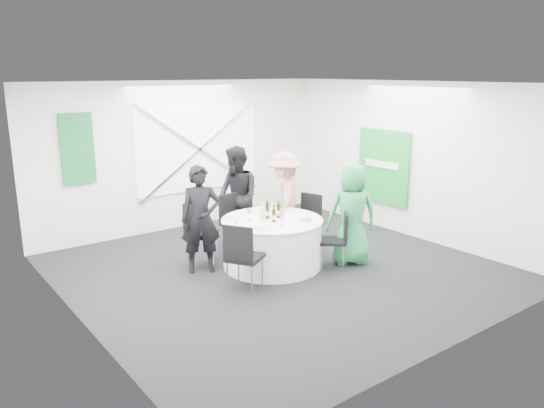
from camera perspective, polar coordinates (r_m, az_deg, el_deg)
floor at (r=8.21m, az=0.85°, el=-7.06°), size 6.00×6.00×0.00m
ceiling at (r=7.66m, az=0.92°, el=12.88°), size 6.00×6.00×0.00m
wall_back at (r=10.31m, az=-9.45°, el=5.20°), size 6.00×0.00×6.00m
wall_front at (r=5.82m, az=19.36°, el=-2.34°), size 6.00×0.00×6.00m
wall_left at (r=6.47m, az=-20.59°, el=-0.83°), size 0.00×6.00×6.00m
wall_right at (r=9.91m, az=14.74°, el=4.58°), size 0.00×6.00×6.00m
window_panel at (r=10.40m, az=-7.90°, el=5.89°), size 2.60×0.03×1.60m
window_brace_a at (r=10.37m, az=-7.80°, el=5.87°), size 2.63×0.05×1.84m
window_brace_b at (r=10.37m, az=-7.80°, el=5.87°), size 2.63×0.05×1.84m
green_banner at (r=9.47m, az=-20.19°, el=5.58°), size 0.55×0.04×1.20m
green_sign at (r=10.28m, az=11.85°, el=3.93°), size 0.05×1.20×1.40m
banquet_table at (r=8.23m, az=0.00°, el=-4.18°), size 1.56×1.56×0.76m
chair_back at (r=8.96m, az=-4.15°, el=-1.47°), size 0.45×0.46×0.96m
chair_back_left at (r=8.31m, az=-8.20°, el=-2.53°), size 0.66×0.66×1.03m
chair_back_right at (r=9.06m, az=3.86°, el=-1.40°), size 0.54×0.54×0.93m
chair_front_right at (r=8.20m, az=7.09°, el=-3.39°), size 0.57×0.56×0.88m
chair_front_left at (r=7.20m, az=-3.25°, el=-5.25°), size 0.62×0.62×0.99m
person_man_back_left at (r=7.98m, az=-7.67°, el=-1.65°), size 0.71×0.61×1.63m
person_man_back at (r=9.08m, az=-3.80°, el=0.75°), size 0.55×0.89×1.74m
person_woman_pink at (r=9.07m, az=1.34°, el=0.47°), size 1.13×1.07×1.65m
person_woman_green at (r=8.35m, az=8.58°, el=-1.06°), size 0.93×0.83×1.60m
plate_back at (r=8.61m, az=-1.98°, el=-0.68°), size 0.29×0.29×0.01m
plate_back_left at (r=8.16m, az=-4.28°, el=-1.55°), size 0.29×0.29×0.01m
plate_back_right at (r=8.59m, az=1.11°, el=-0.66°), size 0.25×0.25×0.04m
plate_front_right at (r=8.02m, az=3.73°, el=-1.75°), size 0.27×0.27×0.04m
plate_front_left at (r=7.63m, az=-0.68°, el=-2.64°), size 0.29×0.29×0.01m
napkin at (r=7.61m, az=-1.28°, el=-2.44°), size 0.19×0.16×0.05m
beer_bottle_a at (r=8.12m, az=-0.54°, el=-0.85°), size 0.06×0.06×0.28m
beer_bottle_b at (r=8.20m, az=-0.46°, el=-0.81°), size 0.06×0.06×0.25m
beer_bottle_c at (r=8.17m, az=0.71°, el=-0.79°), size 0.06×0.06×0.27m
beer_bottle_d at (r=7.94m, az=0.20°, el=-1.29°), size 0.06×0.06×0.25m
green_water_bottle at (r=8.27m, az=1.07°, el=-0.49°), size 0.08×0.08×0.30m
clear_water_bottle at (r=8.00m, az=-0.97°, el=-1.07°), size 0.08×0.08×0.28m
wine_glass_a at (r=7.77m, az=1.04°, el=-1.42°), size 0.07×0.07×0.17m
wine_glass_b at (r=8.08m, az=-2.44°, el=-0.82°), size 0.07×0.07×0.17m
wine_glass_c at (r=7.75m, az=-1.00°, el=-1.45°), size 0.07×0.07×0.17m
wine_glass_d at (r=8.49m, az=-0.03°, el=-0.06°), size 0.07×0.07×0.17m
fork_a at (r=8.25m, az=-3.93°, el=-1.41°), size 0.09×0.14×0.01m
knife_a at (r=7.96m, az=-3.92°, el=-1.99°), size 0.10×0.13×0.01m
fork_b at (r=8.64m, az=-1.46°, el=-0.66°), size 0.15×0.02×0.01m
knife_b at (r=8.49m, az=-2.97°, el=-0.94°), size 0.15×0.03×0.01m
fork_c at (r=7.63m, az=-1.99°, el=-2.66°), size 0.11×0.12×0.01m
knife_c at (r=7.57m, az=-0.06°, el=-2.81°), size 0.10×0.13×0.01m
fork_d at (r=7.99m, az=3.99°, el=-1.91°), size 0.10×0.13×0.01m
knife_d at (r=8.28m, az=3.86°, el=-1.35°), size 0.11×0.12×0.01m
fork_e at (r=8.57m, az=2.32°, el=-0.78°), size 0.09×0.13×0.01m
knife_e at (r=8.67m, az=0.30°, el=-0.59°), size 0.09×0.14×0.01m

